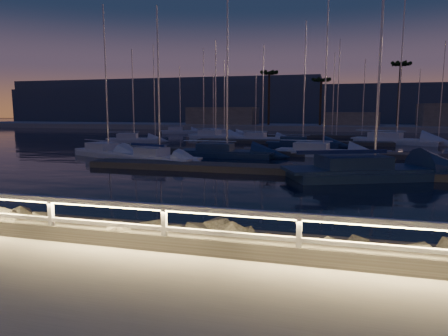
{
  "coord_description": "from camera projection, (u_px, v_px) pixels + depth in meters",
  "views": [
    {
      "loc": [
        4.6,
        -8.06,
        3.13
      ],
      "look_at": [
        1.31,
        4.0,
        1.34
      ],
      "focal_mm": 32.0,
      "sensor_mm": 36.0,
      "label": 1
    }
  ],
  "objects": [
    {
      "name": "distant_hills",
      "position": [
        256.0,
        107.0,
        142.1
      ],
      "size": [
        230.0,
        37.5,
        18.0
      ],
      "color": "#3D4A5E",
      "rests_on": "ground"
    },
    {
      "name": "sailboat_k",
      "position": [
        301.0,
        143.0,
        41.55
      ],
      "size": [
        7.69,
        2.84,
        12.78
      ],
      "rotation": [
        0.0,
        0.0,
        0.07
      ],
      "color": "navy",
      "rests_on": "ground"
    },
    {
      "name": "sailboat_e",
      "position": [
        133.0,
        139.0,
        47.65
      ],
      "size": [
        6.63,
        3.47,
        10.94
      ],
      "rotation": [
        0.0,
        0.0,
        0.27
      ],
      "color": "silver",
      "rests_on": "ground"
    },
    {
      "name": "sailboat_g",
      "position": [
        225.0,
        152.0,
        32.55
      ],
      "size": [
        7.86,
        2.52,
        13.24
      ],
      "rotation": [
        0.0,
        0.0,
        0.02
      ],
      "color": "navy",
      "rests_on": "ground"
    },
    {
      "name": "palm_right",
      "position": [
        401.0,
        67.0,
        72.35
      ],
      "size": [
        3.0,
        3.0,
        12.2
      ],
      "color": "brown",
      "rests_on": "ground"
    },
    {
      "name": "ground",
      "position": [
        125.0,
        246.0,
        9.34
      ],
      "size": [
        400.0,
        400.0,
        0.0
      ],
      "primitive_type": "plane",
      "color": "#ADA69D",
      "rests_on": "ground"
    },
    {
      "name": "sailboat_c",
      "position": [
        321.0,
        151.0,
        33.26
      ],
      "size": [
        7.88,
        3.34,
        12.97
      ],
      "rotation": [
        0.0,
        0.0,
        -0.14
      ],
      "color": "silver",
      "rests_on": "ground"
    },
    {
      "name": "sailboat_f",
      "position": [
        107.0,
        151.0,
        32.99
      ],
      "size": [
        7.3,
        4.65,
        12.13
      ],
      "rotation": [
        0.0,
        0.0,
        -0.41
      ],
      "color": "silver",
      "rests_on": "ground"
    },
    {
      "name": "harbor_water",
      "position": [
        284.0,
        153.0,
        39.29
      ],
      "size": [
        400.0,
        440.0,
        0.6
      ],
      "color": "black",
      "rests_on": "ground"
    },
    {
      "name": "sailboat_j",
      "position": [
        261.0,
        138.0,
        49.52
      ],
      "size": [
        7.01,
        2.74,
        11.65
      ],
      "rotation": [
        0.0,
        0.0,
        -0.1
      ],
      "color": "silver",
      "rests_on": "ground"
    },
    {
      "name": "palm_left",
      "position": [
        269.0,
        75.0,
        78.74
      ],
      "size": [
        3.0,
        3.0,
        11.2
      ],
      "color": "brown",
      "rests_on": "ground"
    },
    {
      "name": "riprap",
      "position": [
        82.0,
        231.0,
        10.86
      ],
      "size": [
        36.96,
        2.39,
        1.25
      ],
      "color": "#646055",
      "rests_on": "ground"
    },
    {
      "name": "sailboat_n",
      "position": [
        214.0,
        136.0,
        53.98
      ],
      "size": [
        7.97,
        3.93,
        13.1
      ],
      "rotation": [
        0.0,
        0.0,
        -0.23
      ],
      "color": "silver",
      "rests_on": "ground"
    },
    {
      "name": "sailboat_a",
      "position": [
        158.0,
        157.0,
        28.92
      ],
      "size": [
        6.66,
        3.83,
        11.02
      ],
      "rotation": [
        0.0,
        0.0,
        -0.33
      ],
      "color": "silver",
      "rests_on": "ground"
    },
    {
      "name": "guard_rail",
      "position": [
        121.0,
        214.0,
        9.24
      ],
      "size": [
        44.11,
        0.12,
        1.06
      ],
      "color": "white",
      "rests_on": "ground"
    },
    {
      "name": "far_shore",
      "position": [
        309.0,
        125.0,
        80.04
      ],
      "size": [
        160.0,
        14.0,
        5.2
      ],
      "color": "#ADA69D",
      "rests_on": "ground"
    },
    {
      "name": "sailboat_m",
      "position": [
        179.0,
        131.0,
        66.53
      ],
      "size": [
        6.71,
        3.78,
        11.09
      ],
      "rotation": [
        0.0,
        0.0,
        0.32
      ],
      "color": "silver",
      "rests_on": "ground"
    },
    {
      "name": "sailboat_d",
      "position": [
        370.0,
        170.0,
        22.22
      ],
      "size": [
        10.29,
        6.54,
        16.97
      ],
      "rotation": [
        0.0,
        0.0,
        0.41
      ],
      "color": "navy",
      "rests_on": "ground"
    },
    {
      "name": "sailboat_l",
      "position": [
        394.0,
        140.0,
        45.79
      ],
      "size": [
        10.02,
        5.93,
        16.4
      ],
      "rotation": [
        0.0,
        0.0,
        -0.35
      ],
      "color": "silver",
      "rests_on": "ground"
    },
    {
      "name": "sailboat_i",
      "position": [
        223.0,
        134.0,
        58.53
      ],
      "size": [
        6.61,
        3.9,
        10.96
      ],
      "rotation": [
        0.0,
        0.0,
        0.35
      ],
      "color": "silver",
      "rests_on": "ground"
    },
    {
      "name": "palm_center",
      "position": [
        321.0,
        82.0,
        77.28
      ],
      "size": [
        3.0,
        3.0,
        9.7
      ],
      "color": "brown",
      "rests_on": "ground"
    },
    {
      "name": "floating_docks",
      "position": [
        286.0,
        146.0,
        40.43
      ],
      "size": [
        22.0,
        36.0,
        0.4
      ],
      "color": "#5F574F",
      "rests_on": "ground"
    }
  ]
}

